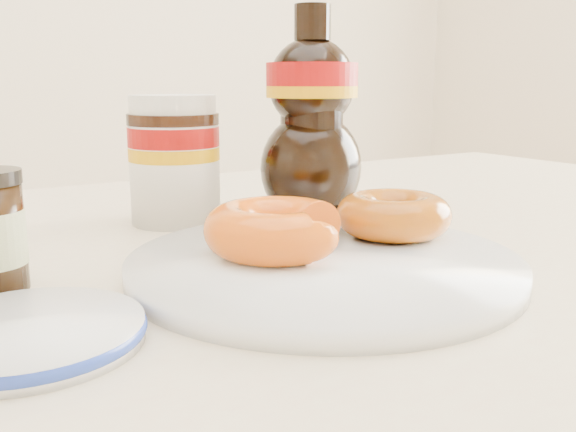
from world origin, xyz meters
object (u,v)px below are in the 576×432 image
nutella_jar (174,155)px  plate (324,264)px  dining_table (305,345)px  syrup_bottle (312,114)px  donut_bitten (276,229)px  blue_rim_saucer (28,333)px  donut_whole (393,215)px

nutella_jar → plate: bearing=-83.8°
dining_table → nutella_jar: size_ratio=11.09×
dining_table → syrup_bottle: 0.24m
syrup_bottle → nutella_jar: bearing=158.9°
plate → donut_bitten: size_ratio=2.70×
donut_bitten → plate: bearing=-35.3°
plate → donut_bitten: (-0.03, 0.02, 0.03)m
plate → nutella_jar: 0.23m
plate → syrup_bottle: 0.23m
dining_table → blue_rim_saucer: blue_rim_saucer is taller
nutella_jar → blue_rim_saucer: 0.31m
plate → donut_whole: donut_whole is taller
plate → nutella_jar: nutella_jar is taller
dining_table → syrup_bottle: syrup_bottle is taller
donut_bitten → nutella_jar: size_ratio=0.85×
dining_table → donut_bitten: 0.13m
donut_whole → syrup_bottle: bearing=83.1°
dining_table → plate: bearing=-111.1°
plate → donut_whole: (0.09, 0.02, 0.02)m
plate → nutella_jar: (-0.02, 0.22, 0.06)m
dining_table → syrup_bottle: size_ratio=6.57×
blue_rim_saucer → syrup_bottle: bearing=32.0°
donut_bitten → nutella_jar: nutella_jar is taller
dining_table → syrup_bottle: (0.08, 0.11, 0.19)m
dining_table → blue_rim_saucer: bearing=-160.4°
nutella_jar → blue_rim_saucer: nutella_jar is taller
plate → donut_whole: bearing=15.6°
dining_table → plate: (-0.02, -0.06, 0.09)m
syrup_bottle → blue_rim_saucer: size_ratio=1.69×
blue_rim_saucer → donut_bitten: bearing=14.2°
blue_rim_saucer → dining_table: bearing=19.6°
syrup_bottle → blue_rim_saucer: bearing=-148.0°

